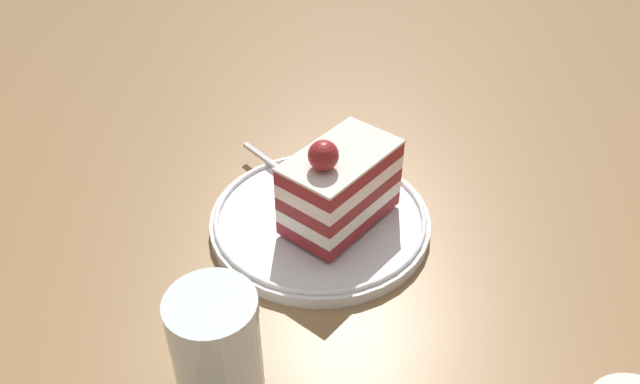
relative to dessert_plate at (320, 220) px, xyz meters
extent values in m
plane|color=olive|center=(-0.02, -0.01, -0.01)|extent=(2.40, 2.40, 0.00)
cylinder|color=white|center=(0.00, 0.00, 0.00)|extent=(0.24, 0.24, 0.01)
torus|color=white|center=(0.00, 0.00, 0.01)|extent=(0.23, 0.23, 0.01)
cube|color=maroon|center=(0.02, -0.01, 0.02)|extent=(0.13, 0.14, 0.02)
cube|color=white|center=(0.02, -0.01, 0.03)|extent=(0.13, 0.14, 0.02)
cube|color=maroon|center=(0.02, -0.01, 0.05)|extent=(0.13, 0.14, 0.02)
cube|color=white|center=(0.02, -0.01, 0.07)|extent=(0.13, 0.14, 0.02)
cube|color=maroon|center=(0.02, -0.01, 0.08)|extent=(0.13, 0.14, 0.02)
cube|color=white|center=(0.02, -0.01, 0.09)|extent=(0.13, 0.14, 0.00)
sphere|color=maroon|center=(0.01, -0.03, 0.11)|extent=(0.03, 0.03, 0.03)
cube|color=silver|center=(-0.07, 0.10, 0.01)|extent=(0.06, 0.06, 0.00)
cube|color=silver|center=(-0.04, 0.06, 0.01)|extent=(0.02, 0.02, 0.00)
cube|color=silver|center=(-0.03, 0.04, 0.01)|extent=(0.02, 0.02, 0.00)
cube|color=silver|center=(-0.03, 0.05, 0.01)|extent=(0.02, 0.02, 0.00)
cube|color=silver|center=(-0.02, 0.05, 0.01)|extent=(0.02, 0.02, 0.00)
cube|color=silver|center=(-0.02, 0.05, 0.01)|extent=(0.02, 0.02, 0.00)
cylinder|color=silver|center=(-0.07, -0.21, 0.04)|extent=(0.07, 0.07, 0.10)
cylinder|color=black|center=(-0.07, -0.21, 0.02)|extent=(0.07, 0.07, 0.06)
camera|label=1|loc=(0.04, -0.53, 0.46)|focal=36.01mm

